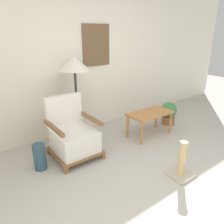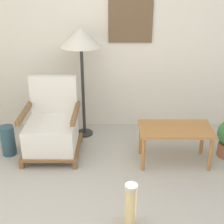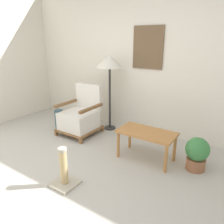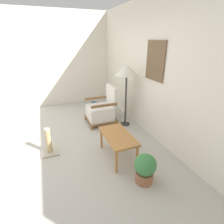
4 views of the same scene
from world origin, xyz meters
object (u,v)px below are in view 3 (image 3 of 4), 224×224
Objects in this scene: floor_lamp at (110,64)px; coffee_table at (147,135)px; vase at (59,119)px; scratching_post at (64,173)px; armchair at (80,117)px; potted_plant at (197,153)px.

floor_lamp is 1.74× the size of coffee_table.
scratching_post is (1.41, -1.25, -0.02)m from vase.
armchair reaches higher than coffee_table.
floor_lamp reaches higher than armchair.
armchair is 2.43× the size of vase.
armchair is 2.11m from potted_plant.
potted_plant is (1.78, -0.54, -1.01)m from floor_lamp.
potted_plant reaches higher than vase.
floor_lamp reaches higher than coffee_table.
floor_lamp is at bearing 55.16° from armchair.
coffee_table is 1.64× the size of scratching_post.
vase is at bearing 175.73° from coffee_table.
scratching_post is at bearing -116.60° from coffee_table.
vase is 0.74× the size of scratching_post.
floor_lamp is 2.86× the size of scratching_post.
floor_lamp is at bearing 148.61° from coffee_table.
scratching_post reaches higher than potted_plant.
potted_plant is 0.93× the size of scratching_post.
coffee_table is at bearing 63.40° from scratching_post.
vase is at bearing -176.11° from armchair.
armchair is at bearing 172.71° from coffee_table.
vase is 0.80× the size of potted_plant.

